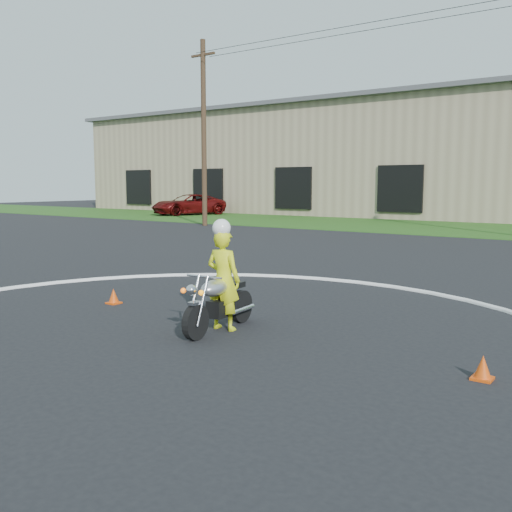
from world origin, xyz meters
The scene contains 5 objects.
course_markings centered at (2.17, 4.35, 0.01)m, with size 19.05×19.05×0.12m.
primary_motorcycle centered at (0.13, 3.71, 0.47)m, with size 0.64×1.83×0.96m.
rider_primary_grp centered at (0.13, 3.84, 0.86)m, with size 0.62×0.44×1.79m.
pickup_grp centered at (-23.13, 28.59, 0.76)m, with size 4.30×6.04×1.53m.
warehouse centered at (-18.00, 39.99, 4.16)m, with size 41.00×17.00×8.30m.
Camera 1 is at (5.77, -3.16, 2.34)m, focal length 40.00 mm.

